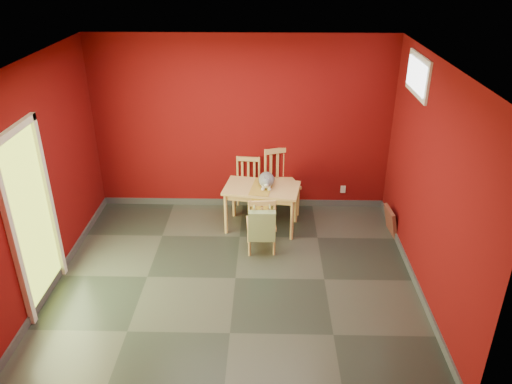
{
  "coord_description": "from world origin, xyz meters",
  "views": [
    {
      "loc": [
        0.38,
        -5.16,
        3.79
      ],
      "look_at": [
        0.25,
        0.45,
        1.0
      ],
      "focal_mm": 35.0,
      "sensor_mm": 36.0,
      "label": 1
    }
  ],
  "objects_px": {
    "chair_far_left": "(247,185)",
    "dining_table": "(262,192)",
    "cat": "(266,177)",
    "tote_bag": "(262,226)",
    "chair_far_right": "(281,181)",
    "picture_frame": "(391,221)",
    "chair_near": "(261,223)"
  },
  "relations": [
    {
      "from": "chair_far_right",
      "to": "picture_frame",
      "type": "relative_size",
      "value": 2.48
    },
    {
      "from": "chair_far_left",
      "to": "cat",
      "type": "relative_size",
      "value": 1.79
    },
    {
      "from": "chair_far_left",
      "to": "picture_frame",
      "type": "relative_size",
      "value": 2.12
    },
    {
      "from": "chair_near",
      "to": "picture_frame",
      "type": "bearing_deg",
      "value": 15.27
    },
    {
      "from": "chair_far_right",
      "to": "picture_frame",
      "type": "distance_m",
      "value": 1.75
    },
    {
      "from": "dining_table",
      "to": "cat",
      "type": "xyz_separation_m",
      "value": [
        0.07,
        0.07,
        0.2
      ]
    },
    {
      "from": "chair_far_right",
      "to": "cat",
      "type": "relative_size",
      "value": 2.1
    },
    {
      "from": "chair_near",
      "to": "picture_frame",
      "type": "relative_size",
      "value": 2.07
    },
    {
      "from": "chair_near",
      "to": "tote_bag",
      "type": "relative_size",
      "value": 1.7
    },
    {
      "from": "chair_far_right",
      "to": "cat",
      "type": "bearing_deg",
      "value": -115.06
    },
    {
      "from": "chair_far_left",
      "to": "dining_table",
      "type": "bearing_deg",
      "value": -67.03
    },
    {
      "from": "dining_table",
      "to": "chair_near",
      "type": "xyz_separation_m",
      "value": [
        0.0,
        -0.62,
        -0.16
      ]
    },
    {
      "from": "chair_far_left",
      "to": "tote_bag",
      "type": "xyz_separation_m",
      "value": [
        0.25,
        -1.38,
        0.07
      ]
    },
    {
      "from": "chair_far_left",
      "to": "cat",
      "type": "bearing_deg",
      "value": -57.9
    },
    {
      "from": "chair_far_right",
      "to": "cat",
      "type": "xyz_separation_m",
      "value": [
        -0.22,
        -0.47,
        0.27
      ]
    },
    {
      "from": "dining_table",
      "to": "chair_near",
      "type": "height_order",
      "value": "chair_near"
    },
    {
      "from": "cat",
      "to": "dining_table",
      "type": "bearing_deg",
      "value": -105.99
    },
    {
      "from": "dining_table",
      "to": "cat",
      "type": "height_order",
      "value": "cat"
    },
    {
      "from": "chair_far_left",
      "to": "chair_far_right",
      "type": "distance_m",
      "value": 0.52
    },
    {
      "from": "chair_far_left",
      "to": "picture_frame",
      "type": "xyz_separation_m",
      "value": [
        2.11,
        -0.66,
        -0.24
      ]
    },
    {
      "from": "chair_far_right",
      "to": "chair_near",
      "type": "relative_size",
      "value": 1.2
    },
    {
      "from": "dining_table",
      "to": "picture_frame",
      "type": "distance_m",
      "value": 1.92
    },
    {
      "from": "chair_far_right",
      "to": "tote_bag",
      "type": "height_order",
      "value": "chair_far_right"
    },
    {
      "from": "dining_table",
      "to": "cat",
      "type": "distance_m",
      "value": 0.22
    },
    {
      "from": "dining_table",
      "to": "picture_frame",
      "type": "xyz_separation_m",
      "value": [
        1.88,
        -0.11,
        -0.39
      ]
    },
    {
      "from": "dining_table",
      "to": "picture_frame",
      "type": "relative_size",
      "value": 2.86
    },
    {
      "from": "picture_frame",
      "to": "dining_table",
      "type": "bearing_deg",
      "value": 176.53
    },
    {
      "from": "chair_near",
      "to": "tote_bag",
      "type": "distance_m",
      "value": 0.22
    },
    {
      "from": "chair_far_left",
      "to": "cat",
      "type": "height_order",
      "value": "cat"
    },
    {
      "from": "tote_bag",
      "to": "cat",
      "type": "relative_size",
      "value": 1.03
    },
    {
      "from": "chair_far_right",
      "to": "dining_table",
      "type": "bearing_deg",
      "value": -117.62
    },
    {
      "from": "tote_bag",
      "to": "chair_far_right",
      "type": "bearing_deg",
      "value": 78.79
    }
  ]
}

